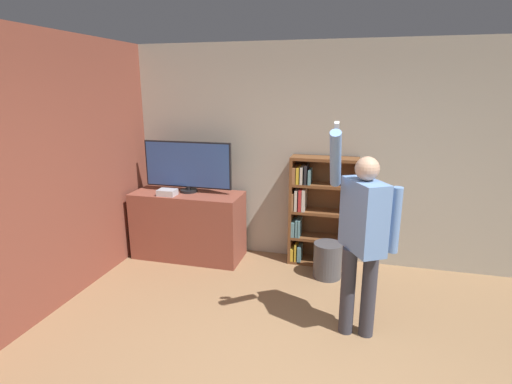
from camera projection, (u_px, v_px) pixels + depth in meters
name	position (u px, v px, depth m)	size (l,w,h in m)	color
wall_back	(333.00, 156.00, 4.89)	(7.08, 0.06, 2.70)	#B2AD9E
wall_side_brick	(76.00, 167.00, 4.21)	(0.06, 4.35, 2.70)	brown
tv_ledge	(189.00, 225.00, 5.18)	(1.40, 0.57, 0.86)	brown
television	(188.00, 166.00, 5.03)	(1.15, 0.22, 0.65)	black
game_console	(167.00, 192.00, 4.94)	(0.22, 0.17, 0.08)	silver
bookshelf	(317.00, 210.00, 4.93)	(0.80, 0.28, 1.36)	brown
person	(363.00, 231.00, 3.39)	(0.59, 0.56, 1.92)	#383842
waste_bin	(328.00, 260.00, 4.66)	(0.33, 0.33, 0.42)	#4C4C51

